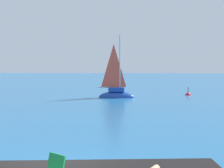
{
  "coord_description": "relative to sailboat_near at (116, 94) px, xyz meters",
  "views": [
    {
      "loc": [
        2.23,
        -8.92,
        3.67
      ],
      "look_at": [
        1.13,
        16.98,
        1.68
      ],
      "focal_mm": 49.16,
      "sensor_mm": 36.0,
      "label": 1
    }
  ],
  "objects": [
    {
      "name": "sailboat_near",
      "position": [
        0.0,
        0.0,
        0.0
      ],
      "size": [
        3.71,
        1.46,
        6.78
      ],
      "rotation": [
        0.0,
        0.0,
        6.21
      ],
      "color": "#193D99",
      "rests_on": "ground"
    },
    {
      "name": "marker_buoy",
      "position": [
        7.54,
        2.36,
        -0.36
      ],
      "size": [
        0.56,
        0.56,
        1.13
      ],
      "color": "red",
      "rests_on": "ground"
    }
  ]
}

